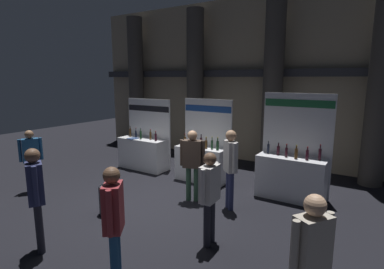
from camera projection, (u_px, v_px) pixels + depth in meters
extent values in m
plane|color=black|center=(148.00, 204.00, 7.20)|extent=(24.78, 24.78, 0.00)
cube|color=gray|center=(239.00, 81.00, 10.81)|extent=(12.39, 0.25, 5.60)
cube|color=#2D2D33|center=(235.00, 73.00, 10.51)|extent=(12.39, 0.20, 0.24)
cylinder|color=#423D38|center=(136.00, 84.00, 12.62)|extent=(0.62, 0.62, 5.31)
cylinder|color=#423D38|center=(195.00, 85.00, 11.08)|extent=(0.62, 0.62, 5.31)
cylinder|color=#423D38|center=(273.00, 87.00, 9.55)|extent=(0.62, 0.62, 5.31)
cylinder|color=#423D38|center=(380.00, 88.00, 8.01)|extent=(0.62, 0.62, 5.31)
cube|color=white|center=(143.00, 154.00, 9.90)|extent=(1.65, 0.60, 1.00)
cube|color=white|center=(149.00, 133.00, 10.07)|extent=(1.74, 0.04, 2.25)
cube|color=black|center=(148.00, 108.00, 9.90)|extent=(1.69, 0.01, 0.18)
cylinder|color=#472D14|center=(130.00, 133.00, 10.17)|extent=(0.06, 0.06, 0.26)
cylinder|color=#472D14|center=(130.00, 128.00, 10.14)|extent=(0.03, 0.03, 0.08)
cylinder|color=black|center=(130.00, 126.00, 10.13)|extent=(0.03, 0.03, 0.02)
cylinder|color=black|center=(136.00, 134.00, 9.97)|extent=(0.06, 0.06, 0.24)
cylinder|color=black|center=(136.00, 129.00, 9.94)|extent=(0.03, 0.03, 0.07)
cylinder|color=red|center=(136.00, 128.00, 9.93)|extent=(0.03, 0.03, 0.02)
cylinder|color=#19381E|center=(141.00, 135.00, 9.75)|extent=(0.07, 0.07, 0.26)
cylinder|color=#19381E|center=(141.00, 130.00, 9.72)|extent=(0.03, 0.03, 0.08)
cylinder|color=black|center=(140.00, 128.00, 9.71)|extent=(0.03, 0.03, 0.02)
cylinder|color=#472D14|center=(151.00, 136.00, 9.67)|extent=(0.07, 0.07, 0.24)
cylinder|color=#472D14|center=(150.00, 131.00, 9.64)|extent=(0.03, 0.03, 0.07)
cylinder|color=red|center=(150.00, 130.00, 9.63)|extent=(0.03, 0.03, 0.02)
cylinder|color=black|center=(156.00, 137.00, 9.45)|extent=(0.07, 0.07, 0.22)
cylinder|color=black|center=(156.00, 133.00, 9.43)|extent=(0.03, 0.03, 0.07)
cylinder|color=red|center=(156.00, 131.00, 9.42)|extent=(0.03, 0.03, 0.02)
cube|color=#334772|center=(133.00, 138.00, 9.79)|extent=(0.31, 0.35, 0.02)
cube|color=white|center=(201.00, 164.00, 8.72)|extent=(1.47, 0.60, 0.99)
cube|color=white|center=(208.00, 139.00, 8.88)|extent=(1.54, 0.04, 2.33)
cube|color=navy|center=(207.00, 109.00, 8.70)|extent=(1.50, 0.01, 0.18)
cylinder|color=#472D14|center=(185.00, 141.00, 8.90)|extent=(0.06, 0.06, 0.23)
cylinder|color=#472D14|center=(185.00, 136.00, 8.87)|extent=(0.03, 0.03, 0.08)
cylinder|color=red|center=(185.00, 134.00, 8.86)|extent=(0.03, 0.03, 0.02)
cylinder|color=black|center=(191.00, 141.00, 8.82)|extent=(0.07, 0.07, 0.26)
cylinder|color=black|center=(191.00, 135.00, 8.79)|extent=(0.03, 0.03, 0.09)
cylinder|color=gold|center=(191.00, 133.00, 8.78)|extent=(0.03, 0.03, 0.02)
cylinder|color=#472D14|center=(195.00, 142.00, 8.67)|extent=(0.07, 0.07, 0.26)
cylinder|color=#472D14|center=(195.00, 136.00, 8.64)|extent=(0.03, 0.03, 0.09)
cylinder|color=red|center=(195.00, 134.00, 8.63)|extent=(0.03, 0.03, 0.02)
cylinder|color=black|center=(201.00, 143.00, 8.61)|extent=(0.06, 0.06, 0.27)
cylinder|color=black|center=(201.00, 136.00, 8.57)|extent=(0.03, 0.03, 0.09)
cylinder|color=black|center=(201.00, 135.00, 8.56)|extent=(0.03, 0.03, 0.02)
cylinder|color=#472D14|center=(206.00, 145.00, 8.45)|extent=(0.08, 0.08, 0.23)
cylinder|color=#472D14|center=(206.00, 139.00, 8.42)|extent=(0.03, 0.03, 0.09)
cylinder|color=gold|center=(206.00, 137.00, 8.41)|extent=(0.03, 0.03, 0.02)
cylinder|color=#19381E|center=(212.00, 145.00, 8.37)|extent=(0.06, 0.06, 0.25)
cylinder|color=#19381E|center=(212.00, 139.00, 8.34)|extent=(0.03, 0.03, 0.09)
cylinder|color=gold|center=(212.00, 137.00, 8.33)|extent=(0.03, 0.03, 0.02)
cylinder|color=#19381E|center=(218.00, 146.00, 8.28)|extent=(0.07, 0.07, 0.25)
cylinder|color=#19381E|center=(218.00, 140.00, 8.25)|extent=(0.03, 0.03, 0.09)
cylinder|color=gold|center=(218.00, 138.00, 8.24)|extent=(0.03, 0.03, 0.02)
cube|color=white|center=(290.00, 178.00, 7.40)|extent=(1.61, 0.60, 1.05)
cube|color=white|center=(296.00, 145.00, 7.55)|extent=(1.69, 0.04, 2.56)
cube|color=#1E6638|center=(298.00, 103.00, 7.34)|extent=(1.64, 0.01, 0.18)
cylinder|color=black|center=(268.00, 149.00, 7.67)|extent=(0.06, 0.06, 0.23)
cylinder|color=black|center=(269.00, 143.00, 7.64)|extent=(0.03, 0.03, 0.07)
cylinder|color=black|center=(269.00, 141.00, 7.63)|extent=(0.03, 0.03, 0.02)
cylinder|color=black|center=(278.00, 151.00, 7.51)|extent=(0.07, 0.07, 0.22)
cylinder|color=black|center=(278.00, 145.00, 7.49)|extent=(0.03, 0.03, 0.07)
cylinder|color=black|center=(279.00, 143.00, 7.48)|extent=(0.03, 0.03, 0.02)
cylinder|color=black|center=(286.00, 152.00, 7.31)|extent=(0.06, 0.06, 0.23)
cylinder|color=black|center=(287.00, 146.00, 7.28)|extent=(0.03, 0.03, 0.08)
cylinder|color=red|center=(287.00, 144.00, 7.27)|extent=(0.03, 0.03, 0.02)
cylinder|color=#472D14|center=(296.00, 154.00, 7.14)|extent=(0.08, 0.08, 0.25)
cylinder|color=#472D14|center=(297.00, 147.00, 7.12)|extent=(0.03, 0.03, 0.07)
cylinder|color=gold|center=(297.00, 145.00, 7.11)|extent=(0.03, 0.03, 0.02)
cylinder|color=black|center=(307.00, 155.00, 7.05)|extent=(0.07, 0.07, 0.23)
cylinder|color=black|center=(308.00, 149.00, 7.02)|extent=(0.03, 0.03, 0.06)
cylinder|color=red|center=(308.00, 147.00, 7.01)|extent=(0.03, 0.03, 0.02)
cylinder|color=black|center=(320.00, 155.00, 7.02)|extent=(0.07, 0.07, 0.27)
cylinder|color=black|center=(320.00, 147.00, 6.99)|extent=(0.03, 0.03, 0.09)
cylinder|color=red|center=(321.00, 145.00, 6.98)|extent=(0.03, 0.03, 0.02)
cylinder|color=#38383D|center=(108.00, 200.00, 6.65)|extent=(0.37, 0.37, 0.61)
torus|color=black|center=(107.00, 186.00, 6.59)|extent=(0.36, 0.36, 0.02)
cylinder|color=navy|center=(117.00, 255.00, 4.37)|extent=(0.12, 0.12, 0.85)
cylinder|color=navy|center=(115.00, 261.00, 4.22)|extent=(0.12, 0.12, 0.85)
cube|color=maroon|center=(113.00, 207.00, 4.15)|extent=(0.41, 0.44, 0.67)
sphere|color=brown|center=(111.00, 175.00, 4.07)|extent=(0.23, 0.23, 0.23)
cylinder|color=maroon|center=(116.00, 200.00, 4.38)|extent=(0.08, 0.08, 0.64)
cylinder|color=maroon|center=(109.00, 214.00, 3.93)|extent=(0.08, 0.08, 0.64)
cylinder|color=#ADA393|center=(37.00, 176.00, 8.04)|extent=(0.12, 0.12, 0.78)
cylinder|color=#ADA393|center=(30.00, 176.00, 7.96)|extent=(0.12, 0.12, 0.78)
cube|color=navy|center=(31.00, 150.00, 7.87)|extent=(0.36, 0.44, 0.61)
sphere|color=#8C6647|center=(29.00, 134.00, 7.80)|extent=(0.21, 0.21, 0.21)
cylinder|color=navy|center=(41.00, 149.00, 7.99)|extent=(0.08, 0.08, 0.58)
cylinder|color=navy|center=(20.00, 151.00, 7.75)|extent=(0.08, 0.08, 0.58)
cylinder|color=navy|center=(228.00, 189.00, 6.93)|extent=(0.12, 0.12, 0.87)
cylinder|color=navy|center=(231.00, 191.00, 6.79)|extent=(0.12, 0.12, 0.87)
cube|color=silver|center=(230.00, 157.00, 6.71)|extent=(0.40, 0.39, 0.69)
sphere|color=tan|center=(231.00, 136.00, 6.63)|extent=(0.24, 0.24, 0.24)
cylinder|color=silver|center=(227.00, 153.00, 6.92)|extent=(0.08, 0.08, 0.66)
cylinder|color=silver|center=(234.00, 158.00, 6.50)|extent=(0.08, 0.08, 0.66)
cylinder|color=#23232D|center=(212.00, 221.00, 5.46)|extent=(0.12, 0.12, 0.81)
cylinder|color=#23232D|center=(207.00, 225.00, 5.30)|extent=(0.12, 0.12, 0.81)
cube|color=silver|center=(210.00, 184.00, 5.25)|extent=(0.25, 0.42, 0.64)
sphere|color=brown|center=(210.00, 159.00, 5.17)|extent=(0.22, 0.22, 0.22)
cylinder|color=silver|center=(216.00, 179.00, 5.46)|extent=(0.08, 0.08, 0.61)
cylinder|color=silver|center=(203.00, 187.00, 5.03)|extent=(0.08, 0.08, 0.61)
cylinder|color=#33563D|center=(189.00, 184.00, 7.34)|extent=(0.12, 0.12, 0.83)
cylinder|color=#33563D|center=(196.00, 184.00, 7.29)|extent=(0.12, 0.12, 0.83)
cube|color=#47382D|center=(192.00, 154.00, 7.18)|extent=(0.49, 0.35, 0.66)
sphere|color=tan|center=(192.00, 135.00, 7.10)|extent=(0.23, 0.23, 0.23)
cylinder|color=#47382D|center=(182.00, 153.00, 7.24)|extent=(0.08, 0.08, 0.62)
cylinder|color=#47382D|center=(203.00, 154.00, 7.12)|extent=(0.08, 0.08, 0.62)
cylinder|color=#23232D|center=(40.00, 229.00, 5.10)|extent=(0.12, 0.12, 0.87)
cylinder|color=#23232D|center=(39.00, 225.00, 5.22)|extent=(0.12, 0.12, 0.87)
cube|color=navy|center=(35.00, 183.00, 5.02)|extent=(0.42, 0.38, 0.69)
sphere|color=brown|center=(32.00, 156.00, 4.93)|extent=(0.24, 0.24, 0.24)
cylinder|color=navy|center=(35.00, 186.00, 4.83)|extent=(0.08, 0.08, 0.65)
cylinder|color=navy|center=(34.00, 179.00, 5.20)|extent=(0.08, 0.08, 0.65)
cube|color=#ADA393|center=(312.00, 246.00, 3.21)|extent=(0.40, 0.44, 0.67)
sphere|color=tan|center=(315.00, 205.00, 3.13)|extent=(0.23, 0.23, 0.23)
cylinder|color=#ADA393|center=(295.00, 249.00, 3.11)|extent=(0.08, 0.08, 0.64)
cylinder|color=#ADA393|center=(328.00, 240.00, 3.30)|extent=(0.08, 0.08, 0.64)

